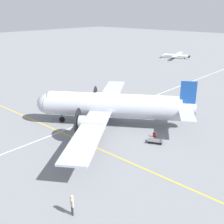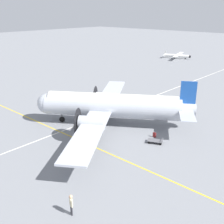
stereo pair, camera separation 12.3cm
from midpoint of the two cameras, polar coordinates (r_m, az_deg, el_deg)
The scene contains 9 objects.
ground_plane at distance 35.21m, azimuth 0.10°, elevation -2.63°, with size 300.00×300.00×0.00m, color slate.
apron_line_eastwest at distance 31.59m, azimuth -6.88°, elevation -5.57°, with size 120.00×0.16×0.01m.
apron_line_northsouth at distance 37.21m, azimuth -3.45°, elevation -1.37°, with size 0.16×120.00×0.01m.
airliner_main at distance 34.36m, azimuth -0.60°, elevation 1.36°, with size 20.06×24.32×5.93m.
crew_foreground at distance 20.68m, azimuth -8.14°, elevation -17.76°, with size 0.51×0.32×1.63m.
suitcase_near_door at distance 32.20m, azimuth 8.72°, elevation -4.63°, with size 0.38×0.14×0.57m.
baggage_cart at distance 30.84m, azimuth 8.91°, elevation -5.80°, with size 1.83×1.51×0.56m.
light_aircraft_taxiing at distance 85.91m, azimuth 13.22°, elevation 11.09°, with size 8.05×10.52×2.05m.
traffic_cone at distance 31.87m, azimuth -6.63°, elevation -4.74°, with size 0.48×0.48×0.63m.
Camera 2 is at (-21.81, 24.04, 13.65)m, focal length 45.00 mm.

